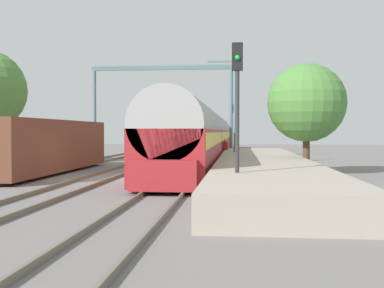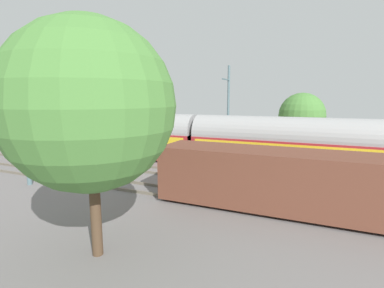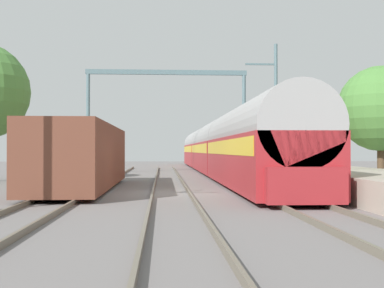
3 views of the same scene
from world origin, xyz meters
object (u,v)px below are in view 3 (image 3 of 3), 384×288
object	(u,v)px
freight_car	(83,157)
person_crossing	(250,161)
passenger_train	(217,148)
catenary_gantry	(167,100)
railway_signal_far	(228,135)

from	to	relation	value
freight_car	person_crossing	distance (m)	14.15
person_crossing	passenger_train	bearing A→B (deg)	121.88
freight_car	catenary_gantry	distance (m)	16.32
passenger_train	freight_car	world-z (taller)	passenger_train
freight_car	railway_signal_far	xyz separation A→B (m)	(9.73, 23.91, 1.76)
passenger_train	catenary_gantry	world-z (taller)	catenary_gantry
railway_signal_far	person_crossing	bearing A→B (deg)	-91.15
passenger_train	catenary_gantry	distance (m)	5.44
freight_car	railway_signal_far	distance (m)	25.87
passenger_train	person_crossing	bearing A→B (deg)	-74.19
freight_car	catenary_gantry	xyz separation A→B (m)	(3.91, 15.29, 4.14)
person_crossing	railway_signal_far	world-z (taller)	railway_signal_far
railway_signal_far	passenger_train	bearing A→B (deg)	-104.22
person_crossing	catenary_gantry	xyz separation A→B (m)	(-5.56, 4.78, 4.58)
passenger_train	railway_signal_far	bearing A→B (deg)	75.78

